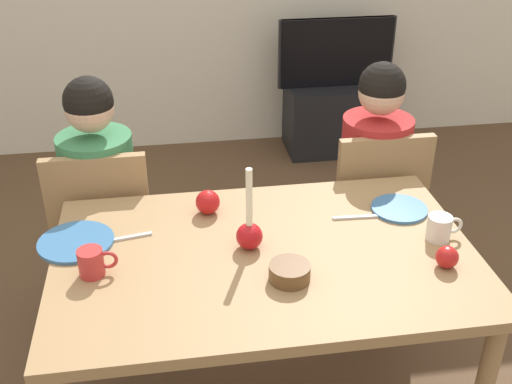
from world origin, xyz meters
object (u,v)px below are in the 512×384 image
(chair_right, at_px, (372,208))
(person_left_child, at_px, (104,214))
(mug_left, at_px, (92,262))
(mug_right, at_px, (440,228))
(plate_right, at_px, (399,209))
(bowl_walnuts, at_px, (290,272))
(dining_table, at_px, (265,273))
(chair_left, at_px, (105,230))
(tv_stand, at_px, (332,118))
(apple_by_left_plate, at_px, (447,257))
(person_right_child, at_px, (371,193))
(tv, at_px, (336,52))
(plate_left, at_px, (76,242))
(candle_centerpiece, at_px, (249,232))
(apple_near_candle, at_px, (208,202))

(chair_right, height_order, person_left_child, person_left_child)
(person_left_child, relative_size, mug_left, 9.43)
(mug_right, bearing_deg, plate_right, 107.98)
(plate_right, xyz_separation_m, bowl_walnuts, (-0.49, -0.35, 0.02))
(dining_table, relative_size, mug_left, 11.27)
(chair_right, bearing_deg, chair_left, 180.00)
(chair_left, distance_m, tv_stand, 2.25)
(tv_stand, distance_m, apple_by_left_plate, 2.54)
(person_right_child, distance_m, tv_stand, 1.72)
(chair_right, distance_m, mug_left, 1.34)
(tv, relative_size, mug_left, 6.36)
(chair_right, bearing_deg, mug_left, -150.59)
(plate_left, bearing_deg, mug_left, -68.77)
(chair_right, xyz_separation_m, person_left_child, (-1.17, 0.03, 0.06))
(person_right_child, bearing_deg, chair_left, -178.41)
(dining_table, relative_size, tv_stand, 2.19)
(tv, bearing_deg, person_left_child, -131.15)
(plate_right, bearing_deg, person_left_child, 158.36)
(dining_table, xyz_separation_m, bowl_walnuts, (0.05, -0.15, 0.11))
(dining_table, bearing_deg, chair_left, 133.80)
(person_right_child, bearing_deg, plate_left, -158.11)
(mug_left, bearing_deg, mug_right, 1.40)
(candle_centerpiece, bearing_deg, person_left_child, 131.68)
(person_left_child, height_order, plate_right, person_left_child)
(tv_stand, bearing_deg, bowl_walnuts, -108.43)
(tv_stand, bearing_deg, tv, 90.00)
(mug_left, distance_m, mug_right, 1.16)
(tv_stand, bearing_deg, candle_centerpiece, -112.05)
(chair_right, bearing_deg, person_left_child, 178.41)
(dining_table, relative_size, apple_near_candle, 15.63)
(chair_left, relative_size, apple_near_candle, 10.05)
(tv_stand, relative_size, mug_left, 5.15)
(chair_left, relative_size, tv, 1.14)
(dining_table, height_order, bowl_walnuts, bowl_walnuts)
(person_right_child, xyz_separation_m, apple_near_candle, (-0.75, -0.35, 0.23))
(person_right_child, height_order, tv_stand, person_right_child)
(tv, distance_m, plate_left, 2.62)
(candle_centerpiece, height_order, apple_near_candle, candle_centerpiece)
(mug_right, height_order, apple_near_candle, apple_near_candle)
(person_left_child, xyz_separation_m, person_right_child, (1.17, 0.00, 0.00))
(candle_centerpiece, distance_m, plate_right, 0.61)
(person_right_child, relative_size, plate_left, 4.58)
(plate_right, height_order, bowl_walnuts, bowl_walnuts)
(chair_left, relative_size, bowl_walnuts, 6.92)
(chair_left, distance_m, person_right_child, 1.17)
(chair_left, xyz_separation_m, bowl_walnuts, (0.63, -0.76, 0.26))
(dining_table, bearing_deg, apple_near_candle, 120.01)
(tv, height_order, plate_right, tv)
(tv_stand, distance_m, tv, 0.47)
(chair_right, distance_m, apple_near_candle, 0.87)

